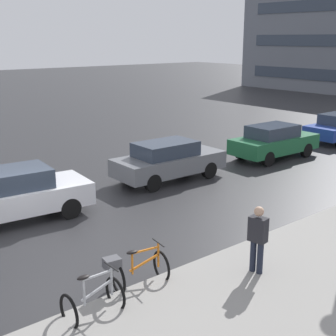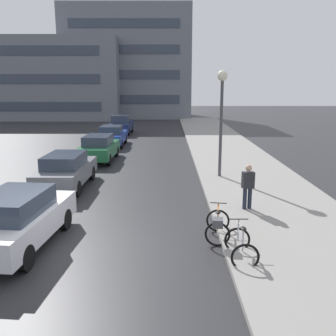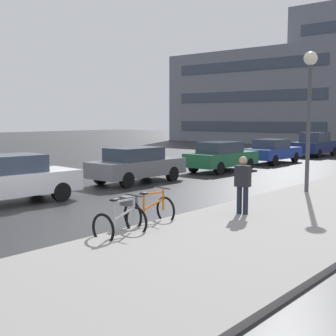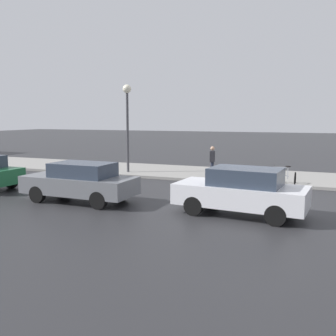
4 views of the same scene
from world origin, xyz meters
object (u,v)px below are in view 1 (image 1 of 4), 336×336
at_px(bicycle_second, 134,269).
at_px(car_green, 274,141).
at_px(bicycle_nearest, 93,300).
at_px(car_white, 15,194).
at_px(car_grey, 168,160).
at_px(pedestrian, 258,238).

height_order(bicycle_second, car_green, car_green).
relative_size(bicycle_nearest, car_white, 0.25).
xyz_separation_m(car_grey, car_green, (0.37, 5.83, 0.01)).
xyz_separation_m(bicycle_nearest, car_green, (-5.86, 12.77, 0.39)).
xyz_separation_m(car_white, car_grey, (-0.30, 6.08, -0.03)).
bearing_deg(car_grey, pedestrian, -24.54).
relative_size(bicycle_nearest, car_grey, 0.25).
relative_size(car_green, pedestrian, 2.52).
distance_m(car_green, pedestrian, 11.34).
bearing_deg(car_grey, car_green, 86.37).
bearing_deg(car_white, car_green, 89.66).
height_order(car_white, car_grey, car_white).
bearing_deg(pedestrian, car_grey, 155.46).
bearing_deg(car_grey, car_white, -87.18).
height_order(car_white, pedestrian, pedestrian).
relative_size(car_white, pedestrian, 2.58).
bearing_deg(car_green, bicycle_nearest, -65.34).
relative_size(bicycle_second, car_white, 0.33).
relative_size(car_grey, car_green, 1.02).
distance_m(car_white, pedestrian, 7.40).
relative_size(car_white, car_grey, 1.00).
distance_m(bicycle_nearest, bicycle_second, 1.33).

